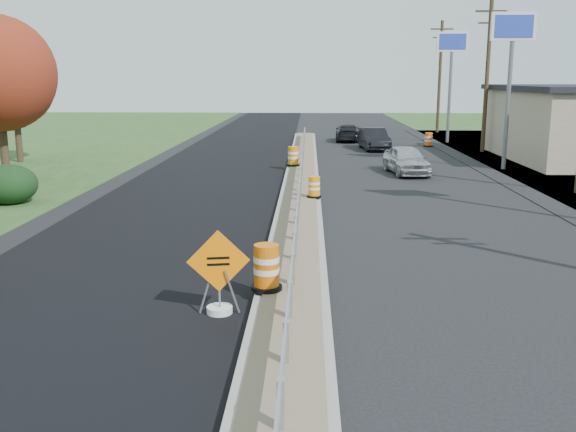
{
  "coord_description": "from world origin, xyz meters",
  "views": [
    {
      "loc": [
        0.35,
        -17.6,
        4.72
      ],
      "look_at": [
        -0.2,
        -0.91,
        1.1
      ],
      "focal_mm": 40.0,
      "sensor_mm": 36.0,
      "label": 1
    }
  ],
  "objects_px": {
    "barrel_median_near": "(266,268)",
    "car_dark_far": "(348,132)",
    "caution_sign": "(219,293)",
    "car_dark_mid": "(374,139)",
    "barrel_median_far": "(293,157)",
    "barrel_shoulder_far": "(429,140)",
    "car_silver": "(406,160)",
    "barrel_median_mid": "(314,187)"
  },
  "relations": [
    {
      "from": "barrel_median_near",
      "to": "car_dark_far",
      "type": "xyz_separation_m",
      "value": [
        3.8,
        35.44,
        -0.06
      ]
    },
    {
      "from": "barrel_median_near",
      "to": "car_dark_far",
      "type": "relative_size",
      "value": 0.22
    },
    {
      "from": "car_dark_mid",
      "to": "caution_sign",
      "type": "bearing_deg",
      "value": -107.12
    },
    {
      "from": "caution_sign",
      "to": "barrel_shoulder_far",
      "type": "bearing_deg",
      "value": 62.87
    },
    {
      "from": "barrel_median_far",
      "to": "car_silver",
      "type": "distance_m",
      "value": 5.76
    },
    {
      "from": "barrel_median_mid",
      "to": "car_dark_mid",
      "type": "distance_m",
      "value": 19.07
    },
    {
      "from": "car_silver",
      "to": "car_dark_mid",
      "type": "relative_size",
      "value": 0.95
    },
    {
      "from": "barrel_median_mid",
      "to": "car_silver",
      "type": "distance_m",
      "value": 9.08
    },
    {
      "from": "caution_sign",
      "to": "car_dark_far",
      "type": "bearing_deg",
      "value": 72.71
    },
    {
      "from": "caution_sign",
      "to": "car_dark_mid",
      "type": "bearing_deg",
      "value": 68.78
    },
    {
      "from": "barrel_median_far",
      "to": "caution_sign",
      "type": "bearing_deg",
      "value": -92.72
    },
    {
      "from": "barrel_median_mid",
      "to": "car_dark_mid",
      "type": "relative_size",
      "value": 0.19
    },
    {
      "from": "car_silver",
      "to": "barrel_median_near",
      "type": "bearing_deg",
      "value": -114.42
    },
    {
      "from": "caution_sign",
      "to": "car_dark_mid",
      "type": "height_order",
      "value": "caution_sign"
    },
    {
      "from": "barrel_shoulder_far",
      "to": "car_dark_far",
      "type": "height_order",
      "value": "car_dark_far"
    },
    {
      "from": "caution_sign",
      "to": "car_dark_far",
      "type": "distance_m",
      "value": 36.63
    },
    {
      "from": "barrel_median_mid",
      "to": "car_silver",
      "type": "bearing_deg",
      "value": 59.27
    },
    {
      "from": "caution_sign",
      "to": "car_dark_far",
      "type": "height_order",
      "value": "caution_sign"
    },
    {
      "from": "caution_sign",
      "to": "barrel_median_mid",
      "type": "xyz_separation_m",
      "value": [
        2.01,
        11.79,
        0.17
      ]
    },
    {
      "from": "car_dark_mid",
      "to": "barrel_median_near",
      "type": "bearing_deg",
      "value": -105.75
    },
    {
      "from": "car_dark_far",
      "to": "car_silver",
      "type": "bearing_deg",
      "value": 99.65
    },
    {
      "from": "barrel_median_near",
      "to": "car_dark_mid",
      "type": "relative_size",
      "value": 0.23
    },
    {
      "from": "barrel_shoulder_far",
      "to": "caution_sign",
      "type": "bearing_deg",
      "value": -107.22
    },
    {
      "from": "barrel_median_far",
      "to": "car_dark_far",
      "type": "height_order",
      "value": "car_dark_far"
    },
    {
      "from": "barrel_median_far",
      "to": "barrel_shoulder_far",
      "type": "xyz_separation_m",
      "value": [
        9.12,
        11.92,
        -0.25
      ]
    },
    {
      "from": "barrel_median_near",
      "to": "barrel_median_mid",
      "type": "xyz_separation_m",
      "value": [
        1.1,
        10.91,
        -0.09
      ]
    },
    {
      "from": "barrel_median_near",
      "to": "car_silver",
      "type": "height_order",
      "value": "car_silver"
    },
    {
      "from": "caution_sign",
      "to": "barrel_median_mid",
      "type": "distance_m",
      "value": 11.96
    },
    {
      "from": "car_dark_mid",
      "to": "barrel_shoulder_far",
      "type": "bearing_deg",
      "value": 22.53
    },
    {
      "from": "barrel_median_mid",
      "to": "barrel_median_far",
      "type": "relative_size",
      "value": 0.81
    },
    {
      "from": "barrel_median_near",
      "to": "car_silver",
      "type": "distance_m",
      "value": 19.58
    },
    {
      "from": "barrel_median_mid",
      "to": "caution_sign",
      "type": "bearing_deg",
      "value": -99.65
    },
    {
      "from": "barrel_median_near",
      "to": "car_dark_mid",
      "type": "height_order",
      "value": "car_dark_mid"
    },
    {
      "from": "car_dark_mid",
      "to": "barrel_median_far",
      "type": "bearing_deg",
      "value": -123.42
    },
    {
      "from": "barrel_median_far",
      "to": "car_dark_mid",
      "type": "height_order",
      "value": "car_dark_mid"
    },
    {
      "from": "barrel_median_mid",
      "to": "car_dark_far",
      "type": "height_order",
      "value": "car_dark_far"
    },
    {
      "from": "car_silver",
      "to": "car_dark_far",
      "type": "relative_size",
      "value": 0.93
    },
    {
      "from": "barrel_median_near",
      "to": "car_dark_far",
      "type": "bearing_deg",
      "value": 83.88
    },
    {
      "from": "caution_sign",
      "to": "car_dark_mid",
      "type": "distance_m",
      "value": 31.03
    },
    {
      "from": "barrel_shoulder_far",
      "to": "car_dark_mid",
      "type": "bearing_deg",
      "value": -151.66
    },
    {
      "from": "barrel_median_mid",
      "to": "car_dark_far",
      "type": "bearing_deg",
      "value": 83.71
    },
    {
      "from": "barrel_median_near",
      "to": "car_silver",
      "type": "bearing_deg",
      "value": 72.95
    }
  ]
}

